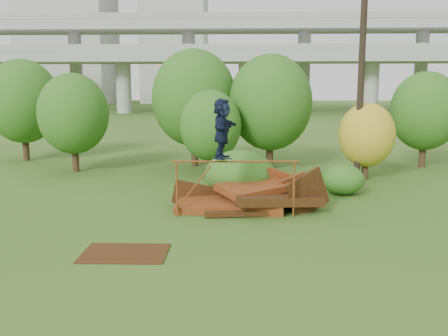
{
  "coord_description": "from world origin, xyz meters",
  "views": [
    {
      "loc": [
        -0.15,
        -13.65,
        4.24
      ],
      "look_at": [
        -0.8,
        2.0,
        1.6
      ],
      "focal_mm": 40.0,
      "sensor_mm": 36.0,
      "label": 1
    }
  ],
  "objects_px": {
    "skater": "(222,129)",
    "flat_plate": "(125,253)",
    "utility_pole": "(362,50)",
    "scrap_pile": "(248,199)"
  },
  "relations": [
    {
      "from": "flat_plate",
      "to": "utility_pole",
      "type": "bearing_deg",
      "value": 51.44
    },
    {
      "from": "scrap_pile",
      "to": "flat_plate",
      "type": "distance_m",
      "value": 5.73
    },
    {
      "from": "scrap_pile",
      "to": "flat_plate",
      "type": "xyz_separation_m",
      "value": [
        -3.16,
        -4.77,
        -0.34
      ]
    },
    {
      "from": "flat_plate",
      "to": "utility_pole",
      "type": "xyz_separation_m",
      "value": [
        8.0,
        10.04,
        5.64
      ]
    },
    {
      "from": "skater",
      "to": "utility_pole",
      "type": "xyz_separation_m",
      "value": [
        5.7,
        6.37,
        2.8
      ]
    },
    {
      "from": "scrap_pile",
      "to": "utility_pole",
      "type": "distance_m",
      "value": 8.9
    },
    {
      "from": "utility_pole",
      "to": "skater",
      "type": "bearing_deg",
      "value": -131.84
    },
    {
      "from": "skater",
      "to": "flat_plate",
      "type": "xyz_separation_m",
      "value": [
        -2.3,
        -3.67,
        -2.84
      ]
    },
    {
      "from": "scrap_pile",
      "to": "utility_pole",
      "type": "xyz_separation_m",
      "value": [
        4.84,
        5.26,
        5.31
      ]
    },
    {
      "from": "skater",
      "to": "utility_pole",
      "type": "bearing_deg",
      "value": -30.33
    }
  ]
}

